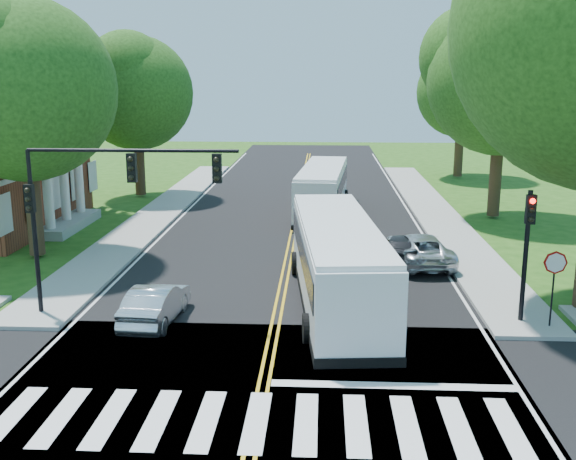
# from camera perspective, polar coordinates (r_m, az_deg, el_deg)

# --- Properties ---
(ground) EXTENTS (140.00, 140.00, 0.00)m
(ground) POSITION_cam_1_polar(r_m,az_deg,el_deg) (17.29, -2.53, -15.13)
(ground) COLOR #214A12
(ground) RESTS_ON ground
(road) EXTENTS (14.00, 96.00, 0.01)m
(road) POSITION_cam_1_polar(r_m,az_deg,el_deg) (34.20, 0.35, -0.82)
(road) COLOR black
(road) RESTS_ON ground
(cross_road) EXTENTS (60.00, 12.00, 0.01)m
(cross_road) POSITION_cam_1_polar(r_m,az_deg,el_deg) (17.29, -2.53, -15.11)
(cross_road) COLOR black
(cross_road) RESTS_ON ground
(center_line) EXTENTS (0.36, 70.00, 0.01)m
(center_line) POSITION_cam_1_polar(r_m,az_deg,el_deg) (38.09, 0.63, 0.62)
(center_line) COLOR gold
(center_line) RESTS_ON road
(edge_line_w) EXTENTS (0.12, 70.00, 0.01)m
(edge_line_w) POSITION_cam_1_polar(r_m,az_deg,el_deg) (38.96, -9.42, 0.72)
(edge_line_w) COLOR silver
(edge_line_w) RESTS_ON road
(edge_line_e) EXTENTS (0.12, 70.00, 0.01)m
(edge_line_e) POSITION_cam_1_polar(r_m,az_deg,el_deg) (38.42, 10.81, 0.49)
(edge_line_e) COLOR silver
(edge_line_e) RESTS_ON road
(crosswalk) EXTENTS (12.60, 3.00, 0.01)m
(crosswalk) POSITION_cam_1_polar(r_m,az_deg,el_deg) (16.84, -2.70, -15.87)
(crosswalk) COLOR silver
(crosswalk) RESTS_ON road
(stop_bar) EXTENTS (6.60, 0.40, 0.01)m
(stop_bar) POSITION_cam_1_polar(r_m,az_deg,el_deg) (18.74, 8.95, -12.89)
(stop_bar) COLOR silver
(stop_bar) RESTS_ON road
(sidewalk_nw) EXTENTS (2.60, 40.00, 0.15)m
(sidewalk_nw) POSITION_cam_1_polar(r_m,az_deg,el_deg) (42.15, -10.55, 1.68)
(sidewalk_nw) COLOR gray
(sidewalk_nw) RESTS_ON ground
(sidewalk_ne) EXTENTS (2.60, 40.00, 0.15)m
(sidewalk_ne) POSITION_cam_1_polar(r_m,az_deg,el_deg) (41.54, 12.32, 1.44)
(sidewalk_ne) COLOR gray
(sidewalk_ne) RESTS_ON ground
(tree_west_near) EXTENTS (8.00, 8.00, 11.40)m
(tree_west_near) POSITION_cam_1_polar(r_m,az_deg,el_deg) (31.97, -21.47, 10.97)
(tree_west_near) COLOR #351D15
(tree_west_near) RESTS_ON ground
(tree_west_far) EXTENTS (7.60, 7.60, 10.67)m
(tree_west_far) POSITION_cam_1_polar(r_m,az_deg,el_deg) (46.91, -12.74, 11.22)
(tree_west_far) COLOR #351D15
(tree_west_far) RESTS_ON ground
(tree_east_mid) EXTENTS (8.40, 8.40, 11.93)m
(tree_east_mid) POSITION_cam_1_polar(r_m,az_deg,el_deg) (40.43, 17.67, 11.94)
(tree_east_mid) COLOR #351D15
(tree_east_mid) RESTS_ON ground
(tree_east_far) EXTENTS (7.20, 7.20, 10.34)m
(tree_east_far) POSITION_cam_1_polar(r_m,az_deg,el_deg) (56.28, 14.53, 11.22)
(tree_east_far) COLOR #351D15
(tree_east_far) RESTS_ON ground
(signal_nw) EXTENTS (7.15, 0.46, 5.66)m
(signal_nw) POSITION_cam_1_polar(r_m,az_deg,el_deg) (23.15, -15.68, 3.12)
(signal_nw) COLOR black
(signal_nw) RESTS_ON ground
(signal_ne) EXTENTS (0.30, 0.46, 4.40)m
(signal_ne) POSITION_cam_1_polar(r_m,az_deg,el_deg) (23.21, 19.61, -0.70)
(signal_ne) COLOR black
(signal_ne) RESTS_ON ground
(stop_sign) EXTENTS (0.76, 0.08, 2.53)m
(stop_sign) POSITION_cam_1_polar(r_m,az_deg,el_deg) (23.25, 21.65, -3.21)
(stop_sign) COLOR black
(stop_sign) RESTS_ON ground
(bus_lead) EXTENTS (3.69, 12.06, 3.07)m
(bus_lead) POSITION_cam_1_polar(r_m,az_deg,el_deg) (24.24, 4.18, -2.66)
(bus_lead) COLOR silver
(bus_lead) RESTS_ON road
(bus_follow) EXTENTS (3.31, 11.19, 2.85)m
(bus_follow) POSITION_cam_1_polar(r_m,az_deg,el_deg) (40.48, 2.95, 3.50)
(bus_follow) COLOR silver
(bus_follow) RESTS_ON road
(hatchback) EXTENTS (1.63, 4.03, 1.30)m
(hatchback) POSITION_cam_1_polar(r_m,az_deg,el_deg) (23.16, -11.15, -6.14)
(hatchback) COLOR silver
(hatchback) RESTS_ON road
(suv) EXTENTS (2.81, 5.18, 1.38)m
(suv) POSITION_cam_1_polar(r_m,az_deg,el_deg) (30.15, 11.03, -1.59)
(suv) COLOR silver
(suv) RESTS_ON road
(dark_sedan) EXTENTS (2.60, 4.60, 1.26)m
(dark_sedan) POSITION_cam_1_polar(r_m,az_deg,el_deg) (30.21, 9.76, -1.62)
(dark_sedan) COLOR black
(dark_sedan) RESTS_ON road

